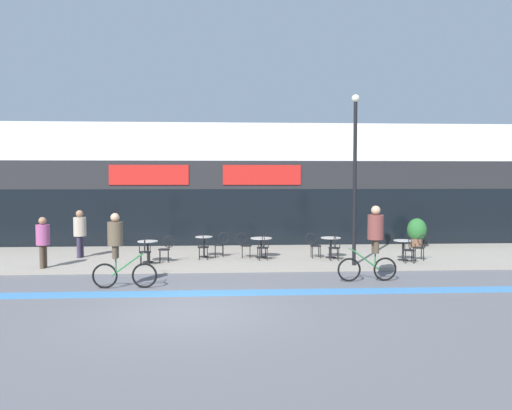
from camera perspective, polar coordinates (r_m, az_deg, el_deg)
The scene contains 25 objects.
ground_plane at distance 11.58m, azimuth -7.80°, elevation -11.96°, with size 120.00×120.00×0.00m, color #5B5B60.
sidewalk_slab at distance 18.65m, azimuth -6.06°, elevation -5.96°, with size 40.00×5.50×0.12m, color gray.
storefront_facade at distance 23.13m, azimuth -5.54°, elevation 2.26°, with size 40.00×4.06×5.32m.
bike_lane_stripe at distance 13.27m, azimuth -7.20°, elevation -9.98°, with size 36.00×0.70×0.01m, color #3D7AB7.
bistro_table_0 at distance 17.44m, azimuth -12.27°, elevation -4.72°, with size 0.69×0.69×0.73m.
bistro_table_1 at distance 18.29m, azimuth -5.97°, elevation -4.29°, with size 0.63×0.63×0.75m.
bistro_table_2 at distance 18.05m, azimuth 0.61°, elevation -4.40°, with size 0.78×0.78×0.71m.
bistro_table_3 at distance 18.21m, azimuth 8.55°, elevation -4.34°, with size 0.72×0.72×0.73m.
bistro_table_4 at distance 18.21m, azimuth 16.46°, elevation -4.52°, with size 0.66×0.66×0.70m.
cafe_chair_0_near at distance 16.83m, azimuth -12.58°, elevation -5.03°, with size 0.44×0.59×0.90m.
cafe_chair_0_side at distance 17.36m, azimuth -10.22°, elevation -4.75°, with size 0.59×0.43×0.90m.
cafe_chair_1_near at distance 17.67m, azimuth -6.05°, elevation -4.58°, with size 0.41×0.58×0.90m.
cafe_chair_1_side at distance 18.28m, azimuth -4.00°, elevation -4.31°, with size 0.59×0.42×0.90m.
cafe_chair_2_near at distance 17.43m, azimuth 0.79°, elevation -4.67°, with size 0.45×0.60×0.90m.
cafe_chair_2_side at distance 18.02m, azimuth -1.38°, elevation -4.41°, with size 0.58×0.42×0.90m.
cafe_chair_3_near at distance 17.61m, azimuth 8.95°, elevation -4.63°, with size 0.42×0.58×0.90m.
cafe_chair_3_side at distance 18.09m, azimuth 6.60°, elevation -4.40°, with size 0.58×0.41×0.90m.
cafe_chair_4_near at distance 17.63m, azimuth 17.12°, elevation -4.73°, with size 0.45×0.60×0.90m.
cafe_chair_4_side at distance 18.42m, azimuth 18.30°, elevation -4.41°, with size 0.60×0.45×0.90m.
planter_pot at distance 21.71m, azimuth 17.91°, elevation -2.90°, with size 0.79×0.79×1.20m.
lamp_post at distance 16.65m, azimuth 11.23°, elevation 4.16°, with size 0.26×0.26×5.58m.
cyclist_0 at distance 14.87m, azimuth 13.30°, elevation -3.55°, with size 1.76×0.50×2.20m.
cyclist_1 at distance 14.06m, azimuth -15.49°, elevation -4.51°, with size 1.76×0.48×2.05m.
pedestrian_near_end at distance 19.07m, azimuth -19.48°, elevation -2.65°, with size 0.54×0.54×1.72m.
pedestrian_far_end at distance 17.30m, azimuth -23.17°, elevation -3.47°, with size 0.49×0.49×1.64m.
Camera 1 is at (0.89, -11.15, 3.02)m, focal length 35.00 mm.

